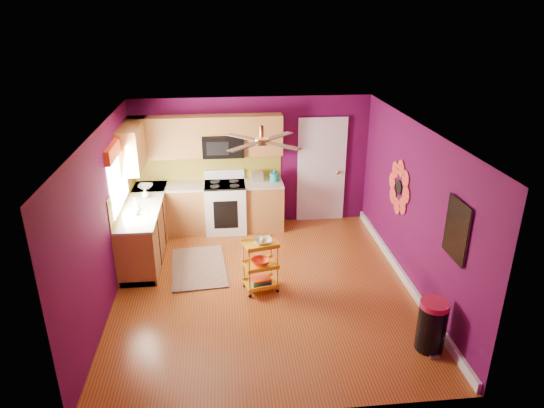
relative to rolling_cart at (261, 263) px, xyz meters
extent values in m
plane|color=brown|center=(0.05, 0.05, -0.46)|extent=(5.00, 5.00, 0.00)
cube|color=#4F093B|center=(0.05, 2.55, 0.79)|extent=(4.50, 0.04, 2.50)
cube|color=#4F093B|center=(0.05, -2.45, 0.79)|extent=(4.50, 0.04, 2.50)
cube|color=#4F093B|center=(-2.20, 0.05, 0.79)|extent=(0.04, 5.00, 2.50)
cube|color=#4F093B|center=(2.30, 0.05, 0.79)|extent=(0.04, 5.00, 2.50)
cube|color=silver|center=(0.05, 0.05, 2.04)|extent=(4.50, 5.00, 0.04)
cube|color=white|center=(2.27, 0.05, -0.39)|extent=(0.05, 4.90, 0.14)
cube|color=#925B27|center=(-1.90, 1.40, -0.01)|extent=(0.60, 2.30, 0.90)
cube|color=#925B27|center=(-0.80, 2.25, -0.01)|extent=(2.80, 0.60, 0.90)
cube|color=beige|center=(-1.90, 1.40, 0.46)|extent=(0.63, 2.30, 0.04)
cube|color=beige|center=(-0.80, 2.25, 0.46)|extent=(2.80, 0.63, 0.04)
cube|color=black|center=(-1.90, 1.40, -0.41)|extent=(0.54, 2.30, 0.10)
cube|color=black|center=(-0.80, 2.25, -0.41)|extent=(2.80, 0.54, 0.10)
cube|color=white|center=(-0.50, 2.22, 0.00)|extent=(0.76, 0.66, 0.92)
cube|color=black|center=(-0.50, 2.22, 0.47)|extent=(0.76, 0.62, 0.03)
cube|color=white|center=(-0.50, 2.50, 0.58)|extent=(0.76, 0.06, 0.18)
cube|color=black|center=(-0.50, 1.90, -0.01)|extent=(0.45, 0.02, 0.55)
cube|color=#925B27|center=(-1.54, 2.39, 1.37)|extent=(1.32, 0.33, 0.75)
cube|color=#925B27|center=(0.24, 2.39, 1.37)|extent=(0.72, 0.33, 0.75)
cube|color=#925B27|center=(-0.50, 2.39, 1.57)|extent=(0.76, 0.33, 0.34)
cube|color=#925B27|center=(-2.04, 1.90, 1.37)|extent=(0.33, 1.30, 0.75)
cube|color=black|center=(-0.50, 2.35, 1.19)|extent=(0.76, 0.38, 0.40)
cube|color=olive|center=(-0.80, 2.54, 0.74)|extent=(2.80, 0.01, 0.51)
cube|color=olive|center=(-2.19, 1.40, 0.74)|extent=(0.01, 2.30, 0.51)
cube|color=white|center=(-2.18, 1.10, 1.09)|extent=(0.03, 1.20, 1.00)
cube|color=red|center=(-2.15, 1.10, 1.56)|extent=(0.08, 1.35, 0.22)
cube|color=white|center=(1.40, 2.53, 0.57)|extent=(0.85, 0.04, 2.05)
cube|color=white|center=(1.40, 2.51, 0.57)|extent=(0.95, 0.02, 2.15)
sphere|color=#BF8C3F|center=(1.72, 2.47, 0.54)|extent=(0.07, 0.07, 0.07)
cylinder|color=black|center=(2.28, 0.65, 0.89)|extent=(0.01, 0.24, 0.24)
cube|color=teal|center=(2.28, -1.35, 1.09)|extent=(0.03, 0.52, 0.72)
cube|color=black|center=(2.26, -1.35, 1.09)|extent=(0.01, 0.56, 0.76)
cylinder|color=#BF8C3F|center=(0.05, 0.25, 1.96)|extent=(0.06, 0.06, 0.16)
cylinder|color=#BF8C3F|center=(0.05, 0.25, 1.82)|extent=(0.20, 0.20, 0.08)
cube|color=#4C2D19|center=(0.32, 0.52, 1.82)|extent=(0.47, 0.47, 0.01)
cube|color=#4C2D19|center=(-0.22, 0.52, 1.82)|extent=(0.47, 0.47, 0.01)
cube|color=#4C2D19|center=(-0.22, -0.02, 1.82)|extent=(0.47, 0.47, 0.01)
cube|color=#4C2D19|center=(0.32, -0.02, 1.82)|extent=(0.47, 0.47, 0.01)
cube|color=black|center=(-0.98, 0.77, -0.45)|extent=(0.99, 1.49, 0.02)
cylinder|color=yellow|center=(-0.19, -0.20, -0.04)|extent=(0.02, 0.02, 0.76)
cylinder|color=yellow|center=(0.24, -0.10, -0.04)|extent=(0.02, 0.02, 0.76)
cylinder|color=yellow|center=(-0.25, 0.10, -0.04)|extent=(0.02, 0.02, 0.76)
cylinder|color=yellow|center=(0.17, 0.20, -0.04)|extent=(0.02, 0.02, 0.76)
sphere|color=black|center=(-0.19, -0.20, -0.43)|extent=(0.05, 0.05, 0.05)
sphere|color=black|center=(0.24, -0.10, -0.43)|extent=(0.05, 0.05, 0.05)
sphere|color=black|center=(-0.25, 0.10, -0.43)|extent=(0.05, 0.05, 0.05)
sphere|color=black|center=(0.17, 0.20, -0.43)|extent=(0.05, 0.05, 0.05)
cube|color=yellow|center=(-0.01, 0.00, 0.32)|extent=(0.56, 0.46, 0.03)
cube|color=yellow|center=(-0.01, 0.00, -0.03)|extent=(0.56, 0.46, 0.03)
cube|color=yellow|center=(-0.01, 0.00, -0.35)|extent=(0.56, 0.46, 0.03)
imported|color=beige|center=(0.04, 0.01, 0.37)|extent=(0.32, 0.32, 0.07)
sphere|color=yellow|center=(0.04, 0.01, 0.39)|extent=(0.09, 0.09, 0.09)
imported|color=red|center=(-0.01, 0.00, 0.03)|extent=(0.33, 0.33, 0.09)
cube|color=navy|center=(-0.01, 0.00, -0.32)|extent=(0.33, 0.27, 0.04)
cube|color=#267233|center=(-0.01, 0.00, -0.29)|extent=(0.33, 0.27, 0.03)
cube|color=red|center=(-0.01, 0.00, -0.26)|extent=(0.33, 0.27, 0.03)
cylinder|color=black|center=(2.02, -1.58, -0.15)|extent=(0.36, 0.36, 0.62)
cylinder|color=#BB1A3D|center=(2.02, -1.58, 0.19)|extent=(0.36, 0.36, 0.07)
cube|color=beige|center=(2.02, -1.76, -0.44)|extent=(0.12, 0.06, 0.03)
cylinder|color=teal|center=(0.45, 2.29, 0.56)|extent=(0.18, 0.18, 0.16)
sphere|color=teal|center=(0.45, 2.29, 0.66)|extent=(0.06, 0.06, 0.06)
cube|color=beige|center=(0.12, 2.35, 0.57)|extent=(0.22, 0.15, 0.18)
imported|color=#EA3F72|center=(-1.96, 1.11, 0.59)|extent=(0.10, 0.10, 0.21)
imported|color=white|center=(-1.88, 1.66, 0.57)|extent=(0.13, 0.13, 0.17)
imported|color=white|center=(-1.95, 2.14, 0.52)|extent=(0.27, 0.27, 0.07)
imported|color=white|center=(-1.93, 0.92, 0.53)|extent=(0.12, 0.12, 0.09)
camera|label=1|loc=(-0.49, -6.37, 3.62)|focal=32.00mm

